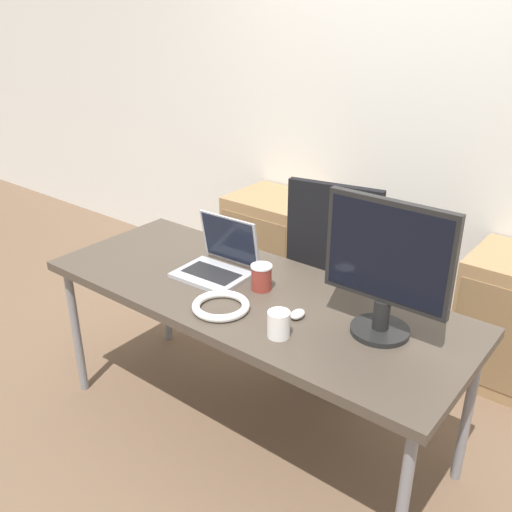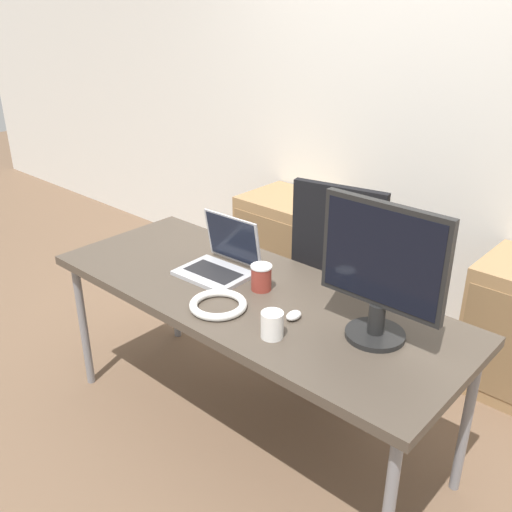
# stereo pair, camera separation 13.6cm
# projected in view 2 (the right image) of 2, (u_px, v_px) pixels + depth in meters

# --- Properties ---
(ground_plane) EXTENTS (14.00, 14.00, 0.00)m
(ground_plane) POSITION_uv_depth(u_px,v_px,m) (251.00, 428.00, 2.67)
(ground_plane) COLOR brown
(wall_back) EXTENTS (10.00, 0.05, 2.60)m
(wall_back) POSITION_uv_depth(u_px,v_px,m) (424.00, 106.00, 3.08)
(wall_back) COLOR silver
(wall_back) RESTS_ON ground_plane
(desk) EXTENTS (1.84, 0.72, 0.73)m
(desk) POSITION_uv_depth(u_px,v_px,m) (250.00, 301.00, 2.39)
(desk) COLOR #473D33
(desk) RESTS_ON ground_plane
(office_chair) EXTENTS (0.56, 0.60, 1.09)m
(office_chair) POSITION_uv_depth(u_px,v_px,m) (347.00, 303.00, 2.91)
(office_chair) COLOR #232326
(office_chair) RESTS_ON ground_plane
(cabinet_left) EXTENTS (0.54, 0.47, 0.69)m
(cabinet_left) POSITION_uv_depth(u_px,v_px,m) (287.00, 248.00, 3.72)
(cabinet_left) COLOR #99754C
(cabinet_left) RESTS_ON ground_plane
(laptop_center) EXTENTS (0.31, 0.28, 0.25)m
(laptop_center) POSITION_uv_depth(u_px,v_px,m) (220.00, 262.00, 2.51)
(laptop_center) COLOR #ADADB2
(laptop_center) RESTS_ON desk
(monitor) EXTENTS (0.47, 0.22, 0.51)m
(monitor) POSITION_uv_depth(u_px,v_px,m) (381.00, 271.00, 1.95)
(monitor) COLOR black
(monitor) RESTS_ON desk
(mouse) EXTENTS (0.05, 0.07, 0.03)m
(mouse) POSITION_uv_depth(u_px,v_px,m) (294.00, 315.00, 2.16)
(mouse) COLOR silver
(mouse) RESTS_ON desk
(coffee_cup_white) EXTENTS (0.08, 0.08, 0.10)m
(coffee_cup_white) POSITION_uv_depth(u_px,v_px,m) (272.00, 325.00, 2.04)
(coffee_cup_white) COLOR white
(coffee_cup_white) RESTS_ON desk
(coffee_cup_brown) EXTENTS (0.09, 0.09, 0.11)m
(coffee_cup_brown) POSITION_uv_depth(u_px,v_px,m) (261.00, 277.00, 2.36)
(coffee_cup_brown) COLOR maroon
(coffee_cup_brown) RESTS_ON desk
(cable_coil) EXTENTS (0.23, 0.23, 0.03)m
(cable_coil) POSITION_uv_depth(u_px,v_px,m) (219.00, 305.00, 2.24)
(cable_coil) COLOR white
(cable_coil) RESTS_ON desk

